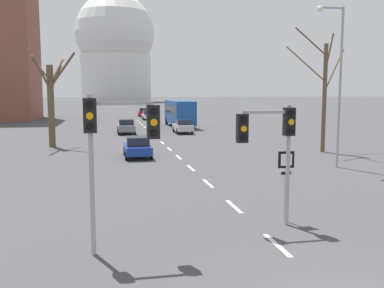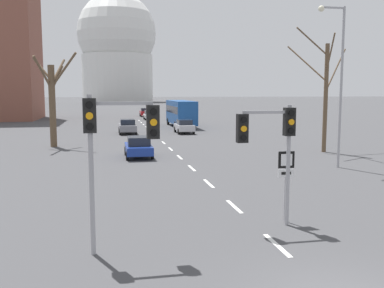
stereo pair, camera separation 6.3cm
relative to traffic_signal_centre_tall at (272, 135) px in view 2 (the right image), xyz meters
name	(u,v)px [view 2 (the right image)]	position (x,y,z in m)	size (l,w,h in m)	color
lane_stripe_0	(277,245)	(-0.49, -1.83, -3.16)	(0.16, 2.00, 0.01)	silver
lane_stripe_1	(234,206)	(-0.49, 2.67, -3.16)	(0.16, 2.00, 0.01)	silver
lane_stripe_2	(209,183)	(-0.49, 7.17, -3.16)	(0.16, 2.00, 0.01)	silver
lane_stripe_3	(192,168)	(-0.49, 11.67, -3.16)	(0.16, 2.00, 0.01)	silver
lane_stripe_4	(180,157)	(-0.49, 16.17, -3.16)	(0.16, 2.00, 0.01)	silver
lane_stripe_5	(171,149)	(-0.49, 20.67, -3.16)	(0.16, 2.00, 0.01)	silver
lane_stripe_6	(164,143)	(-0.49, 25.17, -3.16)	(0.16, 2.00, 0.01)	silver
lane_stripe_7	(158,138)	(-0.49, 29.67, -3.16)	(0.16, 2.00, 0.01)	silver
lane_stripe_8	(153,133)	(-0.49, 34.17, -3.16)	(0.16, 2.00, 0.01)	silver
lane_stripe_9	(150,130)	(-0.49, 38.67, -3.16)	(0.16, 2.00, 0.01)	silver
lane_stripe_10	(146,127)	(-0.49, 43.17, -3.16)	(0.16, 2.00, 0.01)	silver
lane_stripe_11	(143,125)	(-0.49, 47.67, -3.16)	(0.16, 2.00, 0.01)	silver
lane_stripe_12	(141,122)	(-0.49, 52.17, -3.16)	(0.16, 2.00, 0.01)	silver
lane_stripe_13	(139,120)	(-0.49, 56.67, -3.16)	(0.16, 2.00, 0.01)	silver
traffic_signal_centre_tall	(272,135)	(0.00, 0.00, 0.00)	(2.03, 0.34, 4.21)	#9E9EA3
traffic_signal_near_left	(113,134)	(-5.32, -1.49, 0.29)	(2.11, 0.34, 4.56)	#9E9EA3
route_sign_post	(286,173)	(0.70, 0.38, -1.39)	(0.60, 0.08, 2.60)	#9E9EA3
street_lamp_right	(338,73)	(8.18, 10.21, 2.60)	(1.74, 0.36, 9.67)	#9E9EA3
sedan_near_left	(145,112)	(1.51, 68.06, -2.37)	(1.98, 4.02, 1.59)	maroon
sedan_near_right	(184,126)	(2.96, 33.74, -2.37)	(1.85, 4.18, 1.55)	#B7B7BC
sedan_mid_centre	(139,147)	(-3.37, 16.72, -2.41)	(1.89, 3.89, 1.49)	navy
sedan_far_left	(149,115)	(1.38, 58.28, -2.36)	(1.79, 4.31, 1.60)	silver
sedan_far_right	(127,126)	(-3.35, 34.42, -2.33)	(1.92, 4.42, 1.62)	slate
city_bus	(181,111)	(4.10, 42.71, -1.12)	(2.66, 10.80, 3.48)	#19478C
bare_tree_left_near	(53,99)	(-10.01, 24.09, 0.88)	(3.89, 4.36, 7.91)	brown
bare_tree_right_near	(325,91)	(10.91, 16.77, 1.54)	(5.31, 4.59, 9.38)	brown
capitol_dome	(117,48)	(-0.49, 194.23, 22.08)	(36.69, 36.69, 51.83)	silver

